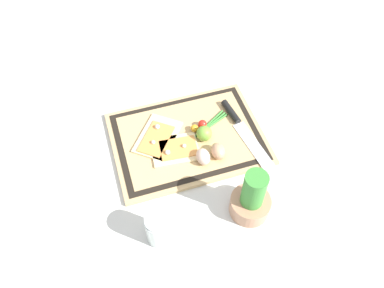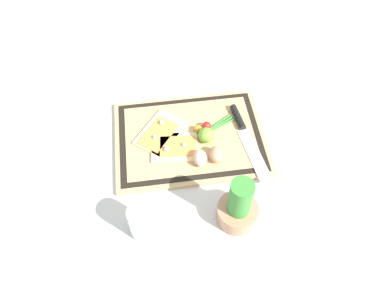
{
  "view_description": "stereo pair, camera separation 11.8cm",
  "coord_description": "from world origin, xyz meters",
  "px_view_note": "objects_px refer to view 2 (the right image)",
  "views": [
    {
      "loc": [
        0.21,
        0.71,
        0.98
      ],
      "look_at": [
        0.0,
        0.05,
        0.03
      ],
      "focal_mm": 35.0,
      "sensor_mm": 36.0,
      "label": 1
    },
    {
      "loc": [
        0.1,
        0.74,
        0.98
      ],
      "look_at": [
        0.0,
        0.05,
        0.03
      ],
      "focal_mm": 35.0,
      "sensor_mm": 36.0,
      "label": 2
    }
  ],
  "objects_px": {
    "pizza_slice_near": "(160,133)",
    "herb_pot": "(238,208)",
    "lime": "(206,135)",
    "sauce_jar": "(142,223)",
    "cherry_tomato_yellow": "(198,129)",
    "egg_brown": "(216,155)",
    "egg_pink": "(200,158)",
    "cherry_tomato_red": "(207,126)",
    "pizza_slice_far": "(175,147)",
    "knife": "(243,129)"
  },
  "relations": [
    {
      "from": "egg_brown",
      "to": "pizza_slice_far",
      "type": "bearing_deg",
      "value": -25.48
    },
    {
      "from": "cherry_tomato_yellow",
      "to": "herb_pot",
      "type": "xyz_separation_m",
      "value": [
        -0.07,
        0.31,
        0.03
      ]
    },
    {
      "from": "egg_pink",
      "to": "sauce_jar",
      "type": "relative_size",
      "value": 0.51
    },
    {
      "from": "pizza_slice_far",
      "to": "sauce_jar",
      "type": "relative_size",
      "value": 1.4
    },
    {
      "from": "pizza_slice_near",
      "to": "sauce_jar",
      "type": "distance_m",
      "value": 0.33
    },
    {
      "from": "cherry_tomato_yellow",
      "to": "herb_pot",
      "type": "height_order",
      "value": "herb_pot"
    },
    {
      "from": "egg_brown",
      "to": "cherry_tomato_red",
      "type": "relative_size",
      "value": 2.04
    },
    {
      "from": "lime",
      "to": "cherry_tomato_red",
      "type": "bearing_deg",
      "value": -101.96
    },
    {
      "from": "pizza_slice_far",
      "to": "cherry_tomato_yellow",
      "type": "bearing_deg",
      "value": -144.21
    },
    {
      "from": "pizza_slice_far",
      "to": "herb_pot",
      "type": "bearing_deg",
      "value": 119.71
    },
    {
      "from": "lime",
      "to": "sauce_jar",
      "type": "relative_size",
      "value": 0.45
    },
    {
      "from": "pizza_slice_near",
      "to": "lime",
      "type": "distance_m",
      "value": 0.15
    },
    {
      "from": "egg_pink",
      "to": "cherry_tomato_yellow",
      "type": "xyz_separation_m",
      "value": [
        -0.01,
        -0.12,
        -0.01
      ]
    },
    {
      "from": "knife",
      "to": "cherry_tomato_red",
      "type": "relative_size",
      "value": 10.89
    },
    {
      "from": "egg_pink",
      "to": "cherry_tomato_yellow",
      "type": "distance_m",
      "value": 0.12
    },
    {
      "from": "cherry_tomato_red",
      "to": "cherry_tomato_yellow",
      "type": "height_order",
      "value": "cherry_tomato_red"
    },
    {
      "from": "egg_brown",
      "to": "lime",
      "type": "distance_m",
      "value": 0.08
    },
    {
      "from": "pizza_slice_near",
      "to": "knife",
      "type": "height_order",
      "value": "pizza_slice_near"
    },
    {
      "from": "egg_pink",
      "to": "cherry_tomato_yellow",
      "type": "relative_size",
      "value": 2.27
    },
    {
      "from": "lime",
      "to": "herb_pot",
      "type": "xyz_separation_m",
      "value": [
        -0.04,
        0.27,
        0.02
      ]
    },
    {
      "from": "pizza_slice_far",
      "to": "lime",
      "type": "relative_size",
      "value": 3.12
    },
    {
      "from": "egg_pink",
      "to": "herb_pot",
      "type": "xyz_separation_m",
      "value": [
        -0.08,
        0.19,
        0.02
      ]
    },
    {
      "from": "pizza_slice_far",
      "to": "egg_pink",
      "type": "bearing_deg",
      "value": 137.73
    },
    {
      "from": "pizza_slice_far",
      "to": "egg_pink",
      "type": "relative_size",
      "value": 2.72
    },
    {
      "from": "lime",
      "to": "cherry_tomato_red",
      "type": "distance_m",
      "value": 0.05
    },
    {
      "from": "egg_brown",
      "to": "lime",
      "type": "relative_size",
      "value": 1.14
    },
    {
      "from": "knife",
      "to": "herb_pot",
      "type": "height_order",
      "value": "herb_pot"
    },
    {
      "from": "lime",
      "to": "cherry_tomato_yellow",
      "type": "xyz_separation_m",
      "value": [
        0.02,
        -0.04,
        -0.01
      ]
    },
    {
      "from": "egg_pink",
      "to": "lime",
      "type": "distance_m",
      "value": 0.09
    },
    {
      "from": "lime",
      "to": "egg_brown",
      "type": "bearing_deg",
      "value": 104.55
    },
    {
      "from": "pizza_slice_near",
      "to": "pizza_slice_far",
      "type": "bearing_deg",
      "value": 124.11
    },
    {
      "from": "egg_pink",
      "to": "cherry_tomato_yellow",
      "type": "height_order",
      "value": "egg_pink"
    },
    {
      "from": "knife",
      "to": "herb_pot",
      "type": "xyz_separation_m",
      "value": [
        0.08,
        0.29,
        0.04
      ]
    },
    {
      "from": "herb_pot",
      "to": "cherry_tomato_yellow",
      "type": "bearing_deg",
      "value": -78.2
    },
    {
      "from": "pizza_slice_near",
      "to": "herb_pot",
      "type": "bearing_deg",
      "value": 120.63
    },
    {
      "from": "herb_pot",
      "to": "sauce_jar",
      "type": "relative_size",
      "value": 1.59
    },
    {
      "from": "cherry_tomato_yellow",
      "to": "sauce_jar",
      "type": "xyz_separation_m",
      "value": [
        0.2,
        0.32,
        0.02
      ]
    },
    {
      "from": "egg_brown",
      "to": "lime",
      "type": "xyz_separation_m",
      "value": [
        0.02,
        -0.08,
        0.0
      ]
    },
    {
      "from": "lime",
      "to": "sauce_jar",
      "type": "xyz_separation_m",
      "value": [
        0.22,
        0.28,
        0.01
      ]
    },
    {
      "from": "pizza_slice_near",
      "to": "herb_pot",
      "type": "distance_m",
      "value": 0.37
    },
    {
      "from": "cherry_tomato_red",
      "to": "herb_pot",
      "type": "relative_size",
      "value": 0.16
    },
    {
      "from": "knife",
      "to": "herb_pot",
      "type": "bearing_deg",
      "value": 74.22
    },
    {
      "from": "pizza_slice_near",
      "to": "egg_brown",
      "type": "bearing_deg",
      "value": 143.41
    },
    {
      "from": "egg_brown",
      "to": "cherry_tomato_yellow",
      "type": "height_order",
      "value": "egg_brown"
    },
    {
      "from": "pizza_slice_near",
      "to": "herb_pot",
      "type": "relative_size",
      "value": 1.13
    },
    {
      "from": "egg_brown",
      "to": "herb_pot",
      "type": "distance_m",
      "value": 0.2
    },
    {
      "from": "pizza_slice_near",
      "to": "cherry_tomato_yellow",
      "type": "bearing_deg",
      "value": 177.01
    },
    {
      "from": "egg_brown",
      "to": "egg_pink",
      "type": "height_order",
      "value": "same"
    },
    {
      "from": "pizza_slice_far",
      "to": "pizza_slice_near",
      "type": "bearing_deg",
      "value": -55.89
    },
    {
      "from": "egg_pink",
      "to": "lime",
      "type": "xyz_separation_m",
      "value": [
        -0.03,
        -0.08,
        0.0
      ]
    }
  ]
}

